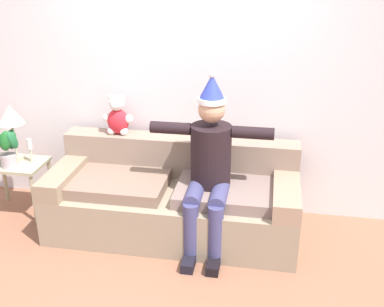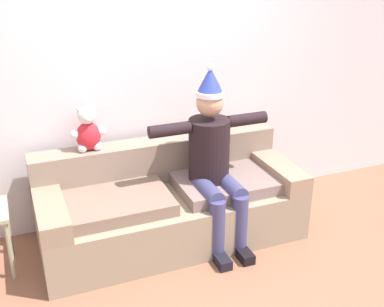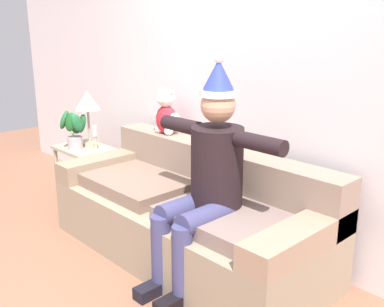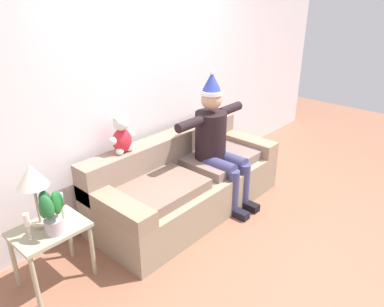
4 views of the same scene
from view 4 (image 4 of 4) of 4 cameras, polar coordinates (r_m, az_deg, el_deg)
ground_plane at (r=3.72m, az=10.95°, el=-13.65°), size 10.00×10.00×0.00m
back_wall at (r=4.03m, az=-6.83°, el=11.14°), size 7.00×0.10×2.70m
couch at (r=4.04m, az=-1.01°, el=-4.44°), size 2.17×0.91×0.78m
person_seated at (r=3.99m, az=3.90°, el=2.11°), size 1.02×0.77×1.50m
teddy_bear at (r=3.61m, az=-10.73°, el=2.70°), size 0.29×0.17×0.38m
side_table at (r=3.23m, az=-20.95°, el=-11.88°), size 0.56×0.41×0.52m
table_lamp at (r=3.04m, az=-23.40°, el=-3.57°), size 0.24×0.24×0.54m
potted_plant at (r=3.01m, az=-20.80°, el=-8.21°), size 0.23×0.29×0.39m
candle_tall at (r=3.05m, az=-23.98°, el=-9.74°), size 0.04×0.04×0.22m
candle_short at (r=3.19m, az=-19.48°, el=-7.06°), size 0.04×0.04×0.23m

